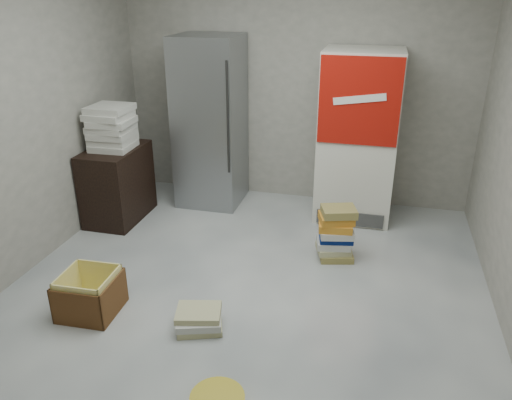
{
  "coord_description": "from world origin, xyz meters",
  "views": [
    {
      "loc": [
        0.96,
        -3.1,
        2.39
      ],
      "look_at": [
        -0.0,
        0.7,
        0.69
      ],
      "focal_mm": 35.0,
      "sensor_mm": 36.0,
      "label": 1
    }
  ],
  "objects_px": {
    "wood_shelf": "(118,184)",
    "phonebook_stack_main": "(336,233)",
    "cardboard_box": "(90,296)",
    "coke_cooler": "(358,136)",
    "steel_fridge": "(210,122)"
  },
  "relations": [
    {
      "from": "cardboard_box",
      "to": "coke_cooler",
      "type": "bearing_deg",
      "value": 49.45
    },
    {
      "from": "phonebook_stack_main",
      "to": "cardboard_box",
      "type": "xyz_separation_m",
      "value": [
        -1.77,
        -1.32,
        -0.12
      ]
    },
    {
      "from": "phonebook_stack_main",
      "to": "cardboard_box",
      "type": "bearing_deg",
      "value": -153.96
    },
    {
      "from": "coke_cooler",
      "to": "wood_shelf",
      "type": "distance_m",
      "value": 2.63
    },
    {
      "from": "coke_cooler",
      "to": "phonebook_stack_main",
      "type": "distance_m",
      "value": 1.23
    },
    {
      "from": "wood_shelf",
      "to": "cardboard_box",
      "type": "xyz_separation_m",
      "value": [
        0.62,
        -1.64,
        -0.26
      ]
    },
    {
      "from": "coke_cooler",
      "to": "wood_shelf",
      "type": "xyz_separation_m",
      "value": [
        -2.48,
        -0.72,
        -0.5
      ]
    },
    {
      "from": "steel_fridge",
      "to": "wood_shelf",
      "type": "height_order",
      "value": "steel_fridge"
    },
    {
      "from": "wood_shelf",
      "to": "phonebook_stack_main",
      "type": "xyz_separation_m",
      "value": [
        2.39,
        -0.32,
        -0.14
      ]
    },
    {
      "from": "cardboard_box",
      "to": "phonebook_stack_main",
      "type": "bearing_deg",
      "value": 34.3
    },
    {
      "from": "wood_shelf",
      "to": "cardboard_box",
      "type": "relative_size",
      "value": 1.8
    },
    {
      "from": "steel_fridge",
      "to": "wood_shelf",
      "type": "bearing_deg",
      "value": -138.69
    },
    {
      "from": "wood_shelf",
      "to": "cardboard_box",
      "type": "bearing_deg",
      "value": -69.24
    },
    {
      "from": "steel_fridge",
      "to": "phonebook_stack_main",
      "type": "bearing_deg",
      "value": -33.82
    },
    {
      "from": "phonebook_stack_main",
      "to": "cardboard_box",
      "type": "distance_m",
      "value": 2.21
    }
  ]
}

